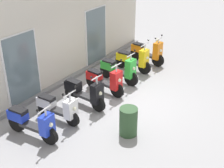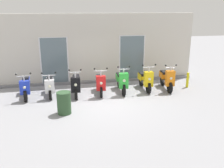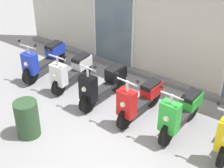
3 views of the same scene
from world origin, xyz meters
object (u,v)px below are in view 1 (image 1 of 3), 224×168
Objects in this scene: scooter_green at (119,69)px; scooter_orange at (148,52)px; scooter_red at (105,80)px; scooter_white at (58,107)px; trash_bin at (128,121)px; scooter_blue at (32,123)px; scooter_yellow at (134,59)px; scooter_black at (85,92)px; curb_bollard at (157,47)px.

scooter_orange is at bearing -0.86° from scooter_green.
scooter_orange is (3.06, 0.01, 0.01)m from scooter_red.
scooter_white is 2.10m from trash_bin.
scooter_red is at bearing -3.13° from scooter_blue.
scooter_orange is at bearing 0.26° from scooter_red.
scooter_white is 0.96× the size of scooter_yellow.
scooter_black is at bearing -178.73° from scooter_yellow.
scooter_yellow reaches higher than trash_bin.
trash_bin reaches higher than curb_bollard.
scooter_blue is at bearing 176.87° from scooter_red.
trash_bin is at bearing -74.46° from scooter_white.
scooter_yellow is 2.09m from curb_bollard.
scooter_black is 5.20m from curb_bollard.
scooter_black is 2.00m from scooter_green.
scooter_blue is 5.19m from scooter_yellow.
scooter_red reaches higher than trash_bin.
scooter_black is 2.02× the size of trash_bin.
scooter_green reaches higher than scooter_blue.
scooter_orange reaches higher than curb_bollard.
scooter_yellow is 1.95× the size of trash_bin.
scooter_green is at bearing 2.73° from scooter_red.
scooter_green is (3.09, -0.12, 0.06)m from scooter_white.
scooter_green is (4.07, -0.12, 0.04)m from scooter_blue.
scooter_black is 3.11m from scooter_yellow.
trash_bin is at bearing -157.93° from scooter_orange.
scooter_orange is 1.11m from curb_bollard.
scooter_green is at bearing 37.04° from trash_bin.
scooter_blue is 4.08m from scooter_green.
curb_bollard is 6.06m from trash_bin.
scooter_red is (1.04, -0.03, 0.01)m from scooter_black.
scooter_green reaches higher than scooter_orange.
scooter_green is at bearing 179.14° from scooter_orange.
scooter_yellow is at bearing -0.73° from scooter_blue.
scooter_blue is 2.08m from scooter_black.
trash_bin is (1.54, -2.03, -0.07)m from scooter_blue.
scooter_green is 1.11m from scooter_yellow.
scooter_yellow is (4.20, -0.06, 0.04)m from scooter_white.
scooter_yellow reaches higher than scooter_white.
curb_bollard is at bearing 1.31° from scooter_green.
scooter_red is 0.97× the size of scooter_green.
scooter_green is at bearing -177.00° from scooter_yellow.
scooter_orange reaches higher than trash_bin.
scooter_red is 4.16m from curb_bollard.
scooter_black is (2.07, -0.14, 0.01)m from scooter_blue.
scooter_blue is at bearing 179.53° from scooter_white.
scooter_green reaches higher than scooter_white.
curb_bollard is at bearing 19.10° from trash_bin.
scooter_yellow is at bearing 3.00° from scooter_green.
scooter_white is 6.29m from curb_bollard.
scooter_yellow is (3.11, 0.07, 0.00)m from scooter_black.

